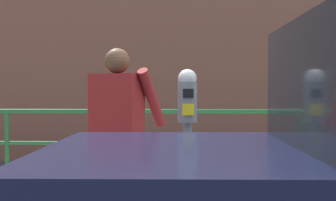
% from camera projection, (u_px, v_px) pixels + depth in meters
% --- Properties ---
extents(parking_meter, '(0.15, 0.17, 1.42)m').
position_uv_depth(parking_meter, '(187.00, 121.00, 4.18)').
color(parking_meter, slate).
rests_on(parking_meter, sidewalk_curb).
extents(pedestrian_at_meter, '(0.69, 0.41, 1.60)m').
position_uv_depth(pedestrian_at_meter, '(118.00, 131.00, 4.39)').
color(pedestrian_at_meter, slate).
rests_on(pedestrian_at_meter, sidewalk_curb).
extents(background_railing, '(24.06, 0.06, 0.98)m').
position_uv_depth(background_railing, '(213.00, 130.00, 6.90)').
color(background_railing, '#1E602D').
rests_on(background_railing, sidewalk_curb).
extents(backdrop_wall, '(32.00, 0.50, 3.70)m').
position_uv_depth(backdrop_wall, '(204.00, 66.00, 10.11)').
color(backdrop_wall, brown).
rests_on(backdrop_wall, ground).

